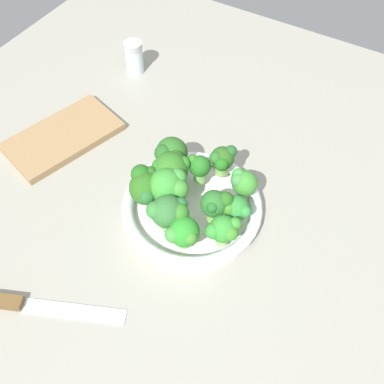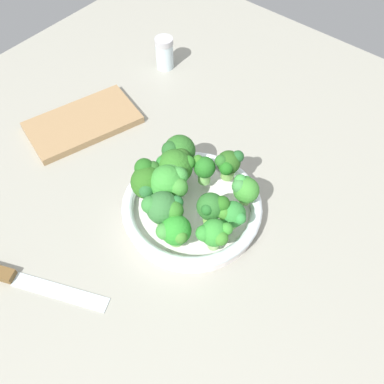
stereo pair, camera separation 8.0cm
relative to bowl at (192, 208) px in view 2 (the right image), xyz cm
name	(u,v)px [view 2 (the right image)]	position (x,y,z in cm)	size (l,w,h in cm)	color
ground_plane	(184,200)	(-2.25, -3.88, -3.26)	(130.00, 130.00, 2.50)	gray
bowl	(192,208)	(0.00, 0.00, 0.00)	(25.72, 25.72, 3.95)	white
broccoli_floret_0	(164,208)	(6.59, -0.64, 6.54)	(5.90, 6.68, 7.45)	#77BE57
broccoli_floret_1	(174,168)	(-1.48, -5.36, 6.14)	(6.90, 6.55, 7.37)	#7AB357
broccoli_floret_2	(175,231)	(8.15, 3.14, 5.18)	(5.63, 5.39, 5.90)	#91CB6E
broccoli_floret_3	(204,168)	(-5.27, -1.62, 5.48)	(4.00, 4.48, 5.84)	#85CD68
broccoli_floret_4	(212,207)	(1.03, 5.22, 6.11)	(5.03, 5.30, 6.70)	#80C04F
broccoli_floret_5	(228,164)	(-8.67, 1.32, 5.85)	(5.44, 4.41, 6.24)	#88BF5C
broccoli_floret_6	(232,215)	(-0.40, 8.34, 5.23)	(4.76, 5.07, 5.54)	#91CC65
broccoli_floret_7	(245,189)	(-6.25, 6.84, 5.39)	(4.69, 5.01, 5.74)	#86C35D
broccoli_floret_8	(147,180)	(3.55, -7.30, 5.85)	(6.66, 6.51, 6.94)	#76B45C
broccoli_floret_9	(171,183)	(1.80, -3.15, 6.54)	(6.66, 7.02, 7.69)	#85BF5D
broccoli_floret_10	(214,234)	(4.82, 8.72, 6.01)	(5.06, 5.23, 6.39)	#97C973
broccoli_floret_11	(179,152)	(-5.02, -7.42, 5.90)	(6.47, 6.51, 6.81)	#80B557
knife	(14,278)	(29.55, -14.60, -1.46)	(12.74, 25.37, 1.50)	silver
cutting_board	(83,123)	(-2.95, -33.48, -1.21)	(23.36, 13.03, 1.60)	#99764E
pepper_shaker	(165,53)	(-29.70, -33.42, 2.01)	(4.39, 4.39, 7.92)	silver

